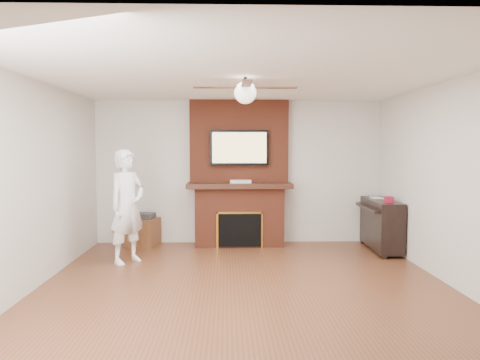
{
  "coord_description": "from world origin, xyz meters",
  "views": [
    {
      "loc": [
        -0.23,
        -5.48,
        1.68
      ],
      "look_at": [
        -0.04,
        0.9,
        1.24
      ],
      "focal_mm": 35.0,
      "sensor_mm": 36.0,
      "label": 1
    }
  ],
  "objects_px": {
    "piano": "(381,223)",
    "person": "(127,206)",
    "side_table": "(143,231)",
    "fireplace": "(239,187)"
  },
  "relations": [
    {
      "from": "piano",
      "to": "person",
      "type": "bearing_deg",
      "value": -168.11
    },
    {
      "from": "fireplace",
      "to": "piano",
      "type": "xyz_separation_m",
      "value": [
        2.3,
        -0.55,
        -0.55
      ]
    },
    {
      "from": "side_table",
      "to": "person",
      "type": "bearing_deg",
      "value": -76.83
    },
    {
      "from": "piano",
      "to": "side_table",
      "type": "bearing_deg",
      "value": 175.13
    },
    {
      "from": "side_table",
      "to": "fireplace",
      "type": "bearing_deg",
      "value": 15.74
    },
    {
      "from": "fireplace",
      "to": "person",
      "type": "bearing_deg",
      "value": -143.44
    },
    {
      "from": "person",
      "to": "piano",
      "type": "relative_size",
      "value": 1.29
    },
    {
      "from": "fireplace",
      "to": "side_table",
      "type": "bearing_deg",
      "value": -177.69
    },
    {
      "from": "side_table",
      "to": "piano",
      "type": "relative_size",
      "value": 0.46
    },
    {
      "from": "person",
      "to": "side_table",
      "type": "distance_m",
      "value": 1.3
    }
  ]
}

